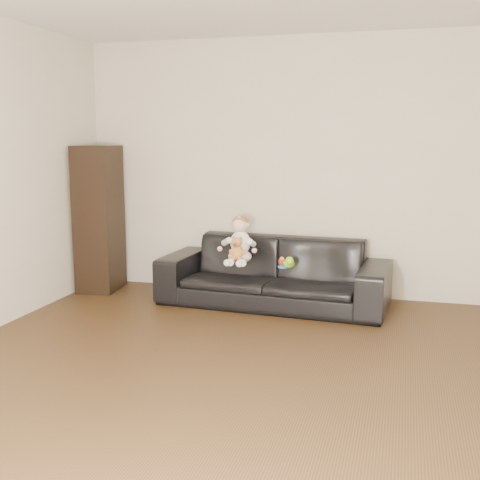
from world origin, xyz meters
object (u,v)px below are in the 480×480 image
(cabinet, at_px, (99,219))
(toy_rattle, at_px, (282,262))
(teddy_bear, at_px, (237,249))
(toy_green, at_px, (289,263))
(baby, at_px, (240,242))
(sofa, at_px, (273,272))
(toy_blue_disc, at_px, (283,267))

(cabinet, relative_size, toy_rattle, 21.64)
(teddy_bear, bearing_deg, cabinet, 154.94)
(toy_green, bearing_deg, baby, 168.20)
(sofa, xyz_separation_m, teddy_bear, (-0.30, -0.26, 0.26))
(cabinet, xyz_separation_m, toy_blue_disc, (2.04, -0.31, -0.34))
(cabinet, distance_m, toy_blue_disc, 2.09)
(toy_green, distance_m, toy_blue_disc, 0.07)
(teddy_bear, relative_size, toy_rattle, 3.15)
(teddy_bear, relative_size, toy_blue_disc, 2.19)
(baby, bearing_deg, sofa, 2.45)
(cabinet, bearing_deg, teddy_bear, -18.92)
(cabinet, xyz_separation_m, toy_green, (2.09, -0.32, -0.30))
(teddy_bear, height_order, toy_green, teddy_bear)
(baby, relative_size, toy_blue_disc, 4.46)
(sofa, distance_m, toy_green, 0.33)
(cabinet, height_order, baby, cabinet)
(teddy_bear, height_order, toy_rattle, teddy_bear)
(sofa, bearing_deg, toy_blue_disc, -53.00)
(sofa, relative_size, cabinet, 1.43)
(sofa, xyz_separation_m, cabinet, (-1.90, 0.10, 0.44))
(toy_rattle, bearing_deg, toy_green, -49.47)
(toy_green, height_order, toy_blue_disc, toy_green)
(sofa, relative_size, toy_rattle, 30.98)
(toy_green, bearing_deg, sofa, 130.75)
(baby, height_order, toy_blue_disc, baby)
(cabinet, height_order, toy_rattle, cabinet)
(sofa, xyz_separation_m, toy_green, (0.19, -0.22, 0.14))
(cabinet, height_order, toy_green, cabinet)
(toy_rattle, height_order, toy_blue_disc, toy_rattle)
(teddy_bear, xyz_separation_m, toy_rattle, (0.40, 0.13, -0.13))
(toy_green, xyz_separation_m, toy_blue_disc, (-0.05, 0.01, -0.04))
(sofa, distance_m, cabinet, 1.95)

